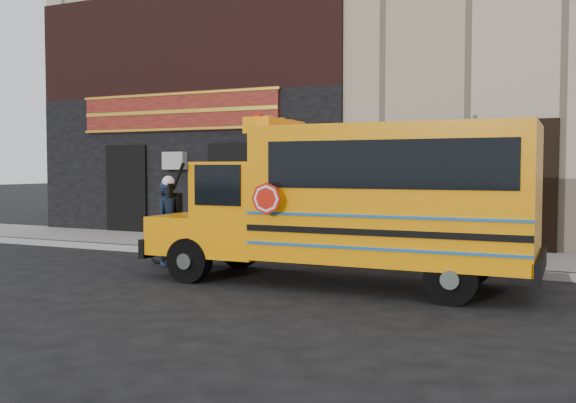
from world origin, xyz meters
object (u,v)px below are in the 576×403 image
Objects in this scene: school_bus at (358,199)px; cyclist at (169,225)px; bicycle at (174,242)px; sign_pole at (474,187)px.

cyclist is at bearing 175.49° from school_bus.
school_bus is at bearing -86.45° from cyclist.
bicycle is at bearing -22.76° from cyclist.
bicycle is 1.01× the size of cyclist.
sign_pole is at bearing -67.30° from cyclist.
bicycle is (-4.13, 0.43, -0.99)m from school_bus.
cyclist is at bearing 163.87° from bicycle.
sign_pole is 6.08m from bicycle.
sign_pole is 1.76× the size of cyclist.
bicycle is at bearing 174.11° from school_bus.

